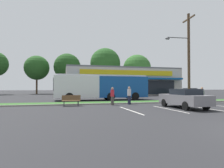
% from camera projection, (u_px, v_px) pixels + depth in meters
% --- Properties ---
extents(grass_median, '(56.00, 2.20, 0.12)m').
position_uv_depth(grass_median, '(133.00, 102.00, 20.03)').
color(grass_median, '#2D5B23').
rests_on(grass_median, ground_plane).
extents(curb_lip, '(56.00, 0.24, 0.12)m').
position_uv_depth(curb_lip, '(138.00, 103.00, 18.85)').
color(curb_lip, gray).
rests_on(curb_lip, ground_plane).
extents(parking_stripe_0, '(0.12, 4.80, 0.01)m').
position_uv_depth(parking_stripe_0, '(130.00, 110.00, 13.25)').
color(parking_stripe_0, silver).
rests_on(parking_stripe_0, ground_plane).
extents(parking_stripe_1, '(0.12, 4.80, 0.01)m').
position_uv_depth(parking_stripe_1, '(169.00, 109.00, 14.01)').
color(parking_stripe_1, silver).
rests_on(parking_stripe_1, ground_plane).
extents(parking_stripe_2, '(0.12, 4.80, 0.01)m').
position_uv_depth(parking_stripe_2, '(214.00, 110.00, 13.72)').
color(parking_stripe_2, silver).
rests_on(parking_stripe_2, ground_plane).
extents(storefront_building, '(23.96, 15.23, 5.84)m').
position_uv_depth(storefront_building, '(119.00, 82.00, 43.60)').
color(storefront_building, '#BCB7AD').
rests_on(storefront_building, ground_plane).
extents(tree_left, '(6.29, 6.29, 9.90)m').
position_uv_depth(tree_left, '(37.00, 68.00, 48.57)').
color(tree_left, '#473323').
rests_on(tree_left, ground_plane).
extents(tree_mid_left, '(6.78, 6.78, 10.35)m').
position_uv_depth(tree_mid_left, '(67.00, 67.00, 48.13)').
color(tree_mid_left, '#473323').
rests_on(tree_mid_left, ground_plane).
extents(tree_mid, '(7.99, 7.99, 12.09)m').
position_uv_depth(tree_mid, '(105.00, 63.00, 49.91)').
color(tree_mid, '#473323').
rests_on(tree_mid, ground_plane).
extents(tree_mid_right, '(7.46, 7.46, 10.47)m').
position_uv_depth(tree_mid_right, '(137.00, 69.00, 50.54)').
color(tree_mid_right, '#473323').
rests_on(tree_mid_right, ground_plane).
extents(utility_pole, '(3.05, 2.40, 10.17)m').
position_uv_depth(utility_pole, '(188.00, 54.00, 21.62)').
color(utility_pole, '#4C3826').
rests_on(utility_pole, ground_plane).
extents(city_bus, '(12.03, 2.86, 3.25)m').
position_uv_depth(city_bus, '(102.00, 86.00, 24.41)').
color(city_bus, '#144793').
rests_on(city_bus, ground_plane).
extents(bus_stop_bench, '(1.60, 0.45, 0.95)m').
position_uv_depth(bus_stop_bench, '(71.00, 100.00, 16.43)').
color(bus_stop_bench, brown).
rests_on(bus_stop_bench, ground_plane).
extents(car_1, '(4.18, 1.94, 1.40)m').
position_uv_depth(car_1, '(129.00, 93.00, 31.69)').
color(car_1, silver).
rests_on(car_1, ground_plane).
extents(car_2, '(4.24, 1.96, 1.52)m').
position_uv_depth(car_2, '(191.00, 92.00, 34.32)').
color(car_2, '#0C3F1E').
rests_on(car_2, ground_plane).
extents(car_3, '(1.89, 4.67, 1.51)m').
position_uv_depth(car_3, '(184.00, 98.00, 14.71)').
color(car_3, slate).
rests_on(car_3, ground_plane).
extents(pedestrian_near_bench, '(0.35, 0.35, 1.71)m').
position_uv_depth(pedestrian_near_bench, '(129.00, 95.00, 17.95)').
color(pedestrian_near_bench, '#1E2338').
rests_on(pedestrian_near_bench, ground_plane).
extents(pedestrian_by_pole, '(0.33, 0.33, 1.63)m').
position_uv_depth(pedestrian_by_pole, '(112.00, 96.00, 17.27)').
color(pedestrian_by_pole, '#47423D').
rests_on(pedestrian_by_pole, ground_plane).
extents(pedestrian_mid, '(0.34, 0.34, 1.67)m').
position_uv_depth(pedestrian_mid, '(202.00, 95.00, 18.70)').
color(pedestrian_mid, '#1E2338').
rests_on(pedestrian_mid, ground_plane).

